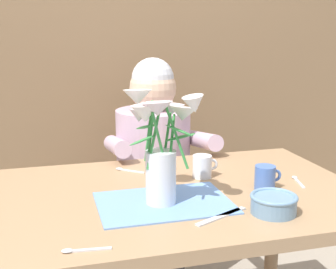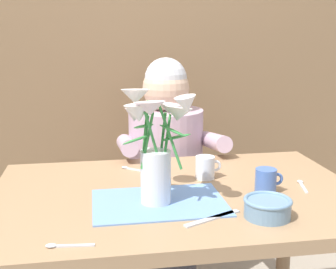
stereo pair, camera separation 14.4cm
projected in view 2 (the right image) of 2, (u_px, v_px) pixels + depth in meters
The scene contains 12 objects.
wood_panel_backdrop at pixel (141, 30), 2.36m from camera, with size 4.00×0.10×2.50m, color brown.
dining_table at pixel (178, 219), 1.49m from camera, with size 1.20×0.80×0.74m.
seated_person at pixel (166, 181), 2.11m from camera, with size 0.45×0.47×1.14m.
striped_placemat at pixel (159, 203), 1.36m from camera, with size 0.40×0.28×0.01m, color #6B93D1.
flower_vase at pixel (155, 139), 1.32m from camera, with size 0.23×0.26×0.34m.
ceramic_bowl at pixel (268, 207), 1.26m from camera, with size 0.14×0.14×0.06m.
dinner_knife at pixel (213, 218), 1.25m from camera, with size 0.19×0.02×0.01m, color silver.
tea_cup at pixel (206, 167), 1.59m from camera, with size 0.09×0.07×0.08m.
coffee_cup at pixel (266, 181), 1.45m from camera, with size 0.09×0.07×0.08m.
spoon_0 at pixel (62, 246), 1.09m from camera, with size 0.12×0.03×0.01m.
spoon_1 at pixel (131, 169), 1.70m from camera, with size 0.10×0.09×0.01m.
spoon_2 at pixel (302, 184), 1.52m from camera, with size 0.04×0.12×0.01m.
Camera 2 is at (-0.27, -1.36, 1.25)m, focal length 48.13 mm.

